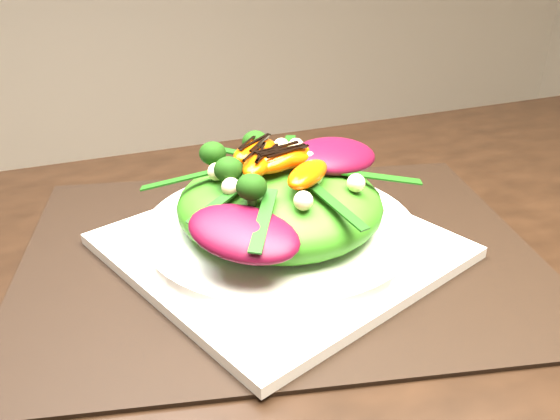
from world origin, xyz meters
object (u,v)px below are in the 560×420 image
object	(u,v)px
dining_table	(533,288)
plate_base	(280,246)
placemat	(280,252)
salad_bowl	(280,232)
orange_segment	(278,159)
lettuce_mound	(280,204)

from	to	relation	value
dining_table	plate_base	distance (m)	0.25
dining_table	placemat	xyz separation A→B (m)	(-0.22, 0.12, 0.02)
salad_bowl	orange_segment	bearing A→B (deg)	80.25
placemat	orange_segment	world-z (taller)	orange_segment
plate_base	orange_segment	world-z (taller)	orange_segment
dining_table	placemat	bearing A→B (deg)	151.25
dining_table	salad_bowl	world-z (taller)	dining_table
plate_base	lettuce_mound	xyz separation A→B (m)	(0.00, 0.00, 0.05)
salad_bowl	orange_segment	world-z (taller)	orange_segment
placemat	plate_base	world-z (taller)	plate_base
dining_table	lettuce_mound	world-z (taller)	dining_table
plate_base	orange_segment	distance (m)	0.09
dining_table	plate_base	bearing A→B (deg)	151.25
plate_base	salad_bowl	world-z (taller)	salad_bowl
salad_bowl	orange_segment	xyz separation A→B (m)	(0.00, 0.01, 0.07)
plate_base	salad_bowl	size ratio (longest dim) A/B	1.07
dining_table	placemat	size ratio (longest dim) A/B	3.15
placemat	lettuce_mound	bearing A→B (deg)	180.00
lettuce_mound	placemat	bearing A→B (deg)	0.00
lettuce_mound	orange_segment	size ratio (longest dim) A/B	2.93
dining_table	plate_base	world-z (taller)	dining_table
plate_base	salad_bowl	bearing A→B (deg)	0.00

